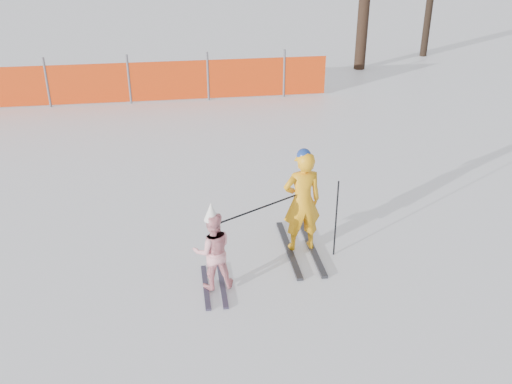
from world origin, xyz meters
TOP-DOWN VIEW (x-y plane):
  - ground at (0.00, 0.00)m, footprint 120.00×120.00m
  - adult at (0.66, 0.52)m, footprint 0.58×1.55m
  - child at (-0.67, -0.22)m, footprint 0.55×0.98m
  - ski_poles at (0.53, 0.23)m, footprint 1.68×0.64m
  - safety_fence at (-4.62, 8.08)m, footprint 15.14×0.06m

SIDE VIEW (x-z plane):
  - ground at x=0.00m, z-range 0.00..0.00m
  - safety_fence at x=-4.62m, z-range -0.07..1.18m
  - child at x=-0.67m, z-range -0.05..1.20m
  - ski_poles at x=0.53m, z-range 0.18..1.35m
  - adult at x=0.66m, z-range -0.01..1.58m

